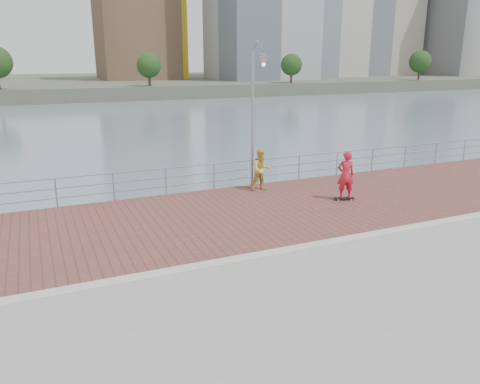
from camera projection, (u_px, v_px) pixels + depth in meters
name	position (u px, v px, depth m)	size (l,w,h in m)	color
water	(268.00, 318.00, 13.60)	(400.00, 400.00, 0.00)	slate
brick_lane	(221.00, 216.00, 16.21)	(40.00, 6.80, 0.02)	brown
curb	(269.00, 254.00, 13.04)	(40.00, 0.40, 0.06)	#B7B5AD
far_shore	(51.00, 84.00, 120.97)	(320.00, 95.00, 2.50)	#4C5142
guardrail	(190.00, 176.00, 19.02)	(39.06, 0.06, 1.13)	#8C9EA8
street_lamp	(257.00, 92.00, 18.30)	(0.41, 1.20, 5.67)	gray
skateboard	(344.00, 198.00, 18.03)	(0.82, 0.44, 0.09)	black
skateboarder	(346.00, 175.00, 17.78)	(0.67, 0.44, 1.83)	red
bystander	(261.00, 170.00, 19.21)	(0.84, 0.65, 1.73)	gold
shoreline_trees	(134.00, 64.00, 84.36)	(144.78, 5.19, 6.92)	#473323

